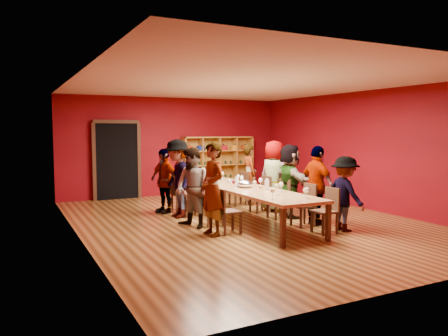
{
  "coord_description": "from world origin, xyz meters",
  "views": [
    {
      "loc": [
        -4.67,
        -8.26,
        2.01
      ],
      "look_at": [
        -0.26,
        0.54,
        1.15
      ],
      "focal_mm": 35.0,
      "sensor_mm": 36.0,
      "label": 1
    }
  ],
  "objects_px": {
    "chair_person_left_3": "(188,195)",
    "person_right_3": "(274,176)",
    "person_left_3": "(178,178)",
    "spittoon_bowl": "(245,184)",
    "person_right_0": "(345,194)",
    "person_right_1": "(317,185)",
    "person_left_2": "(193,188)",
    "person_right_4": "(249,174)",
    "tasting_table": "(246,190)",
    "shelving_unit": "(217,162)",
    "chair_person_right_4": "(241,187)",
    "chair_person_right_2": "(281,197)",
    "chair_person_right_3": "(263,192)",
    "chair_person_left_2": "(209,203)",
    "chair_person_left_4": "(178,192)",
    "person_left_1": "(213,189)",
    "chair_person_right_0": "(328,208)",
    "chair_person_left_1": "(225,208)",
    "chair_person_right_1": "(306,203)",
    "person_left_4": "(164,181)",
    "wine_bottle": "(220,175)",
    "person_right_2": "(290,181)"
  },
  "relations": [
    {
      "from": "chair_person_left_3",
      "to": "person_right_3",
      "type": "xyz_separation_m",
      "value": [
        2.14,
        -0.34,
        0.38
      ]
    },
    {
      "from": "person_left_3",
      "to": "spittoon_bowl",
      "type": "bearing_deg",
      "value": 47.42
    },
    {
      "from": "spittoon_bowl",
      "to": "person_left_3",
      "type": "bearing_deg",
      "value": 137.34
    },
    {
      "from": "person_right_0",
      "to": "person_right_1",
      "type": "xyz_separation_m",
      "value": [
        -0.14,
        0.69,
        0.09
      ]
    },
    {
      "from": "person_left_2",
      "to": "person_right_4",
      "type": "relative_size",
      "value": 1.02
    },
    {
      "from": "person_left_2",
      "to": "person_right_4",
      "type": "bearing_deg",
      "value": 107.89
    },
    {
      "from": "tasting_table",
      "to": "spittoon_bowl",
      "type": "relative_size",
      "value": 13.51
    },
    {
      "from": "shelving_unit",
      "to": "person_right_3",
      "type": "bearing_deg",
      "value": -92.61
    },
    {
      "from": "person_right_1",
      "to": "chair_person_right_4",
      "type": "xyz_separation_m",
      "value": [
        -0.28,
        2.83,
        -0.34
      ]
    },
    {
      "from": "chair_person_right_2",
      "to": "chair_person_right_3",
      "type": "relative_size",
      "value": 1.0
    },
    {
      "from": "chair_person_left_2",
      "to": "spittoon_bowl",
      "type": "relative_size",
      "value": 2.67
    },
    {
      "from": "tasting_table",
      "to": "chair_person_left_4",
      "type": "bearing_deg",
      "value": 117.04
    },
    {
      "from": "shelving_unit",
      "to": "person_left_1",
      "type": "bearing_deg",
      "value": -116.67
    },
    {
      "from": "chair_person_left_4",
      "to": "chair_person_right_0",
      "type": "bearing_deg",
      "value": -62.09
    },
    {
      "from": "chair_person_left_1",
      "to": "chair_person_right_4",
      "type": "distance_m",
      "value": 3.24
    },
    {
      "from": "chair_person_right_1",
      "to": "chair_person_right_4",
      "type": "distance_m",
      "value": 2.83
    },
    {
      "from": "chair_person_left_1",
      "to": "chair_person_right_0",
      "type": "height_order",
      "value": "same"
    },
    {
      "from": "person_left_4",
      "to": "person_right_1",
      "type": "height_order",
      "value": "person_right_1"
    },
    {
      "from": "chair_person_right_1",
      "to": "chair_person_left_1",
      "type": "bearing_deg",
      "value": 175.4
    },
    {
      "from": "tasting_table",
      "to": "spittoon_bowl",
      "type": "xyz_separation_m",
      "value": [
        0.0,
        0.03,
        0.13
      ]
    },
    {
      "from": "chair_person_right_0",
      "to": "chair_person_right_1",
      "type": "bearing_deg",
      "value": 90.0
    },
    {
      "from": "chair_person_left_4",
      "to": "wine_bottle",
      "type": "xyz_separation_m",
      "value": [
        1.06,
        -0.2,
        0.37
      ]
    },
    {
      "from": "chair_person_left_1",
      "to": "wine_bottle",
      "type": "bearing_deg",
      "value": 66.11
    },
    {
      "from": "person_left_2",
      "to": "chair_person_right_4",
      "type": "distance_m",
      "value": 2.93
    },
    {
      "from": "person_right_4",
      "to": "wine_bottle",
      "type": "height_order",
      "value": "person_right_4"
    },
    {
      "from": "chair_person_left_2",
      "to": "wine_bottle",
      "type": "relative_size",
      "value": 2.99
    },
    {
      "from": "person_left_2",
      "to": "wine_bottle",
      "type": "xyz_separation_m",
      "value": [
        1.43,
        1.63,
        0.03
      ]
    },
    {
      "from": "person_left_1",
      "to": "chair_person_right_4",
      "type": "bearing_deg",
      "value": 137.37
    },
    {
      "from": "chair_person_right_0",
      "to": "chair_person_right_4",
      "type": "relative_size",
      "value": 1.0
    },
    {
      "from": "chair_person_left_1",
      "to": "person_left_2",
      "type": "height_order",
      "value": "person_left_2"
    },
    {
      "from": "person_left_4",
      "to": "chair_person_right_0",
      "type": "relative_size",
      "value": 1.76
    },
    {
      "from": "person_right_4",
      "to": "chair_person_right_3",
      "type": "bearing_deg",
      "value": 175.1
    },
    {
      "from": "chair_person_left_2",
      "to": "chair_person_right_1",
      "type": "height_order",
      "value": "same"
    },
    {
      "from": "person_right_2",
      "to": "chair_person_right_4",
      "type": "height_order",
      "value": "person_right_2"
    },
    {
      "from": "person_right_0",
      "to": "chair_person_left_2",
      "type": "bearing_deg",
      "value": 54.19
    },
    {
      "from": "chair_person_right_3",
      "to": "person_right_4",
      "type": "xyz_separation_m",
      "value": [
        0.26,
        1.11,
        0.32
      ]
    },
    {
      "from": "chair_person_left_3",
      "to": "person_right_0",
      "type": "bearing_deg",
      "value": -50.85
    },
    {
      "from": "chair_person_left_4",
      "to": "shelving_unit",
      "type": "bearing_deg",
      "value": 47.7
    },
    {
      "from": "chair_person_left_4",
      "to": "chair_person_right_3",
      "type": "height_order",
      "value": "same"
    },
    {
      "from": "person_left_1",
      "to": "person_right_0",
      "type": "distance_m",
      "value": 2.66
    },
    {
      "from": "chair_person_left_1",
      "to": "person_left_1",
      "type": "xyz_separation_m",
      "value": [
        -0.27,
        0.0,
        0.4
      ]
    },
    {
      "from": "tasting_table",
      "to": "chair_person_right_0",
      "type": "relative_size",
      "value": 5.06
    },
    {
      "from": "chair_person_left_4",
      "to": "person_right_3",
      "type": "relative_size",
      "value": 0.51
    },
    {
      "from": "shelving_unit",
      "to": "chair_person_left_2",
      "type": "height_order",
      "value": "shelving_unit"
    },
    {
      "from": "chair_person_right_1",
      "to": "person_right_1",
      "type": "height_order",
      "value": "person_right_1"
    },
    {
      "from": "chair_person_left_2",
      "to": "chair_person_right_3",
      "type": "height_order",
      "value": "same"
    },
    {
      "from": "chair_person_right_1",
      "to": "person_right_4",
      "type": "height_order",
      "value": "person_right_4"
    },
    {
      "from": "chair_person_left_1",
      "to": "person_right_1",
      "type": "relative_size",
      "value": 0.53
    },
    {
      "from": "chair_person_right_0",
      "to": "shelving_unit",
      "type": "bearing_deg",
      "value": 85.34
    },
    {
      "from": "tasting_table",
      "to": "wine_bottle",
      "type": "xyz_separation_m",
      "value": [
        0.15,
        1.58,
        0.16
      ]
    }
  ]
}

